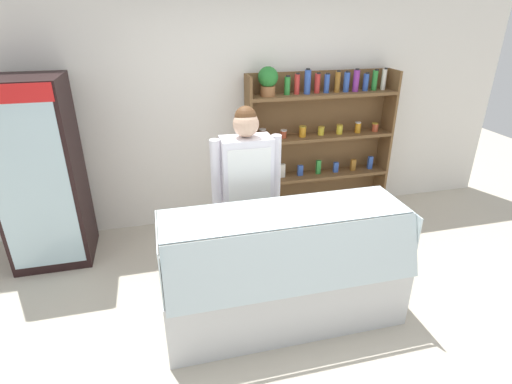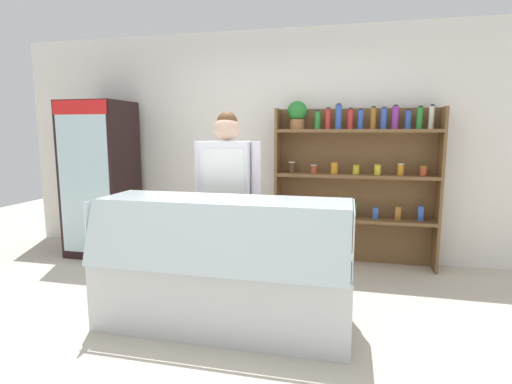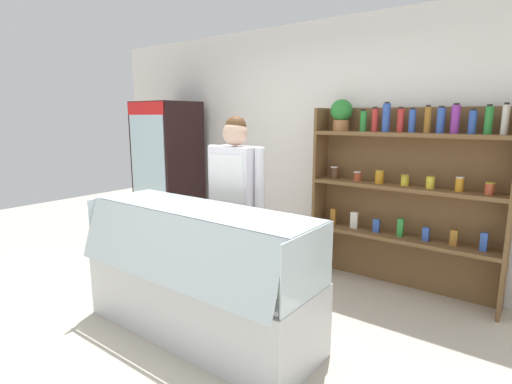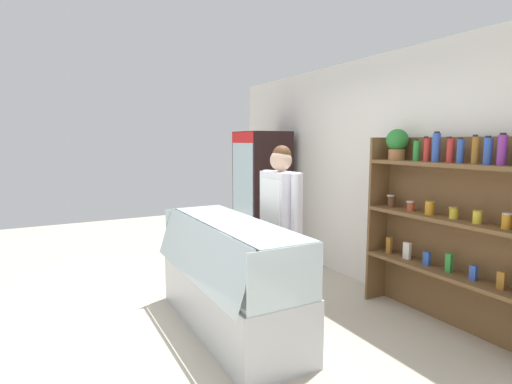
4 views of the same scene
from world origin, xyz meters
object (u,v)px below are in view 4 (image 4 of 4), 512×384
at_px(deli_display_case, 229,295).
at_px(shop_clerk, 280,213).
at_px(drinks_fridge, 262,193).
at_px(shelving_unit, 451,218).

distance_m(deli_display_case, shop_clerk, 0.96).
bearing_deg(drinks_fridge, shop_clerk, -23.95).
bearing_deg(shelving_unit, drinks_fridge, -174.29).
height_order(drinks_fridge, shop_clerk, drinks_fridge).
relative_size(deli_display_case, shop_clerk, 1.15).
xyz_separation_m(deli_display_case, shop_clerk, (-0.16, 0.65, 0.69)).
bearing_deg(drinks_fridge, deli_display_case, -36.02).
xyz_separation_m(drinks_fridge, shelving_unit, (3.00, 0.30, 0.10)).
relative_size(drinks_fridge, shelving_unit, 1.01).
height_order(shelving_unit, deli_display_case, shelving_unit).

